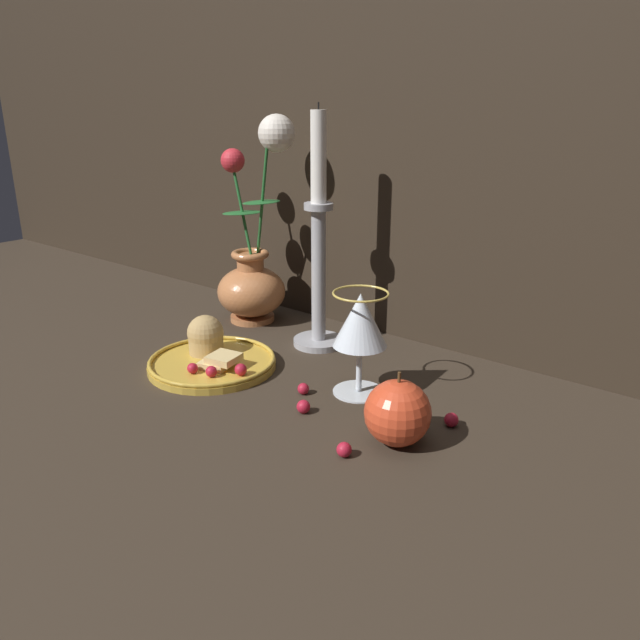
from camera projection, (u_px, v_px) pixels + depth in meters
ground_plane at (281, 378)px, 0.89m from camera, size 2.40×2.40×0.00m
vase at (254, 266)px, 1.09m from camera, size 0.14×0.12×0.35m
plate_with_pastries at (211, 355)px, 0.92m from camera, size 0.19×0.19×0.07m
wine_glass at (360, 324)px, 0.81m from camera, size 0.07×0.07×0.14m
candlestick at (319, 257)px, 0.96m from camera, size 0.08×0.08×0.37m
apple_beside_vase at (398, 413)px, 0.71m from camera, size 0.08×0.08×0.09m
berry_near_plate at (303, 389)px, 0.84m from camera, size 0.02×0.02×0.02m
berry_front_center at (344, 450)px, 0.69m from camera, size 0.02×0.02×0.02m
berry_by_glass_stem at (451, 420)px, 0.75m from camera, size 0.02×0.02×0.02m
berry_under_candlestick at (303, 407)px, 0.79m from camera, size 0.02×0.02×0.02m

